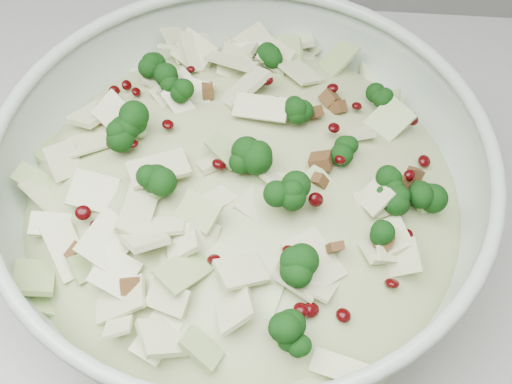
% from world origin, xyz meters
% --- Properties ---
extents(counter, '(3.60, 0.60, 0.90)m').
position_xyz_m(counter, '(0.00, 1.70, 0.45)').
color(counter, silver).
rests_on(counter, floor).
extents(mixing_bowl, '(0.46, 0.46, 0.17)m').
position_xyz_m(mixing_bowl, '(0.06, 1.60, 0.99)').
color(mixing_bowl, '#B3C5B6').
rests_on(mixing_bowl, counter).
extents(salad, '(0.47, 0.47, 0.17)m').
position_xyz_m(salad, '(0.06, 1.60, 1.01)').
color(salad, '#B3BC80').
rests_on(salad, mixing_bowl).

